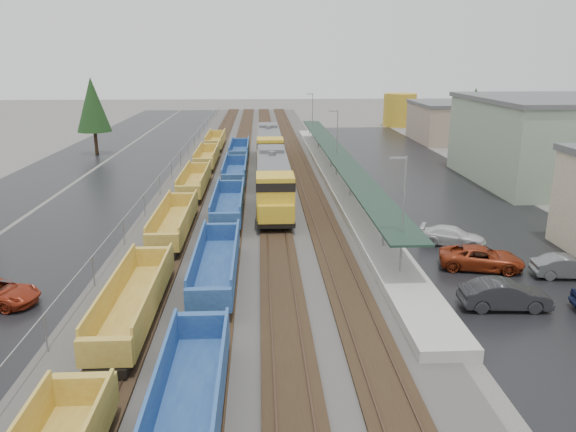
% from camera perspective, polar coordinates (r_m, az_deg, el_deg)
% --- Properties ---
extents(ballast_strip, '(20.00, 160.00, 0.08)m').
position_cam_1_polar(ballast_strip, '(73.91, -3.48, 5.19)').
color(ballast_strip, '#302D2B').
rests_on(ballast_strip, ground).
extents(trackbed, '(14.60, 160.00, 0.22)m').
position_cam_1_polar(trackbed, '(73.89, -3.48, 5.28)').
color(trackbed, black).
rests_on(trackbed, ground).
extents(west_parking_lot, '(10.00, 160.00, 0.02)m').
position_cam_1_polar(west_parking_lot, '(75.58, -14.96, 4.89)').
color(west_parking_lot, black).
rests_on(west_parking_lot, ground).
extents(west_road, '(9.00, 160.00, 0.02)m').
position_cam_1_polar(west_road, '(78.29, -22.16, 4.62)').
color(west_road, black).
rests_on(west_road, ground).
extents(east_commuter_lot, '(16.00, 100.00, 0.02)m').
position_cam_1_polar(east_commuter_lot, '(66.65, 13.05, 3.60)').
color(east_commuter_lot, black).
rests_on(east_commuter_lot, ground).
extents(station_platform, '(3.00, 80.00, 8.00)m').
position_cam_1_polar(station_platform, '(64.56, 4.93, 4.22)').
color(station_platform, '#9E9B93').
rests_on(station_platform, ground).
extents(chainlink_fence, '(0.08, 160.04, 2.02)m').
position_cam_1_polar(chainlink_fence, '(72.83, -11.04, 6.02)').
color(chainlink_fence, gray).
rests_on(chainlink_fence, ground).
extents(distant_hills, '(301.00, 140.00, 25.20)m').
position_cam_1_polar(distant_hills, '(228.03, 8.42, 12.26)').
color(distant_hills, '#53604A').
rests_on(distant_hills, ground).
extents(tree_west_far, '(4.84, 4.84, 11.00)m').
position_cam_1_polar(tree_west_far, '(86.24, -19.25, 10.63)').
color(tree_west_far, '#332316').
rests_on(tree_west_far, ground).
extents(tree_east, '(4.40, 4.40, 10.00)m').
position_cam_1_polar(tree_east, '(76.04, 18.35, 9.62)').
color(tree_east, '#332316').
rests_on(tree_east, ground).
extents(locomotive_lead, '(3.11, 20.52, 4.64)m').
position_cam_1_polar(locomotive_lead, '(52.92, -1.53, 3.61)').
color(locomotive_lead, black).
rests_on(locomotive_lead, ground).
extents(locomotive_trail, '(3.11, 20.52, 4.64)m').
position_cam_1_polar(locomotive_trail, '(73.57, -1.94, 7.08)').
color(locomotive_trail, black).
rests_on(locomotive_trail, ground).
extents(well_string_yellow, '(2.45, 101.26, 2.17)m').
position_cam_1_polar(well_string_yellow, '(45.04, -11.45, -0.70)').
color(well_string_yellow, '#AE8330').
rests_on(well_string_yellow, ground).
extents(well_string_blue, '(2.51, 85.99, 2.22)m').
position_cam_1_polar(well_string_blue, '(42.31, -6.55, -1.54)').
color(well_string_blue, navy).
rests_on(well_string_blue, ground).
extents(storage_tank, '(6.57, 6.57, 6.57)m').
position_cam_1_polar(storage_tank, '(118.44, 11.27, 10.52)').
color(storage_tank, gold).
rests_on(storage_tank, ground).
extents(parked_car_east_a, '(2.01, 5.06, 1.64)m').
position_cam_1_polar(parked_car_east_a, '(34.03, 21.16, -7.51)').
color(parked_car_east_a, black).
rests_on(parked_car_east_a, ground).
extents(parked_car_east_b, '(3.75, 5.93, 1.52)m').
position_cam_1_polar(parked_car_east_b, '(39.68, 19.06, -4.07)').
color(parked_car_east_b, maroon).
rests_on(parked_car_east_b, ground).
extents(parked_car_east_c, '(3.67, 5.20, 1.40)m').
position_cam_1_polar(parked_car_east_c, '(43.98, 16.39, -1.99)').
color(parked_car_east_c, silver).
rests_on(parked_car_east_c, ground).
extents(parked_car_east_e, '(1.95, 4.50, 1.44)m').
position_cam_1_polar(parked_car_east_e, '(40.30, 26.52, -4.66)').
color(parked_car_east_e, '#515456').
rests_on(parked_car_east_e, ground).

